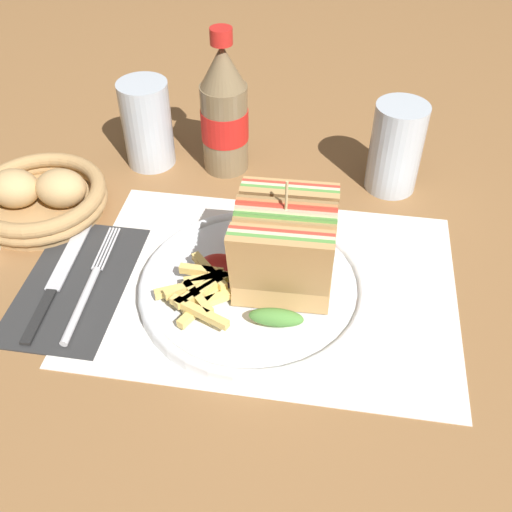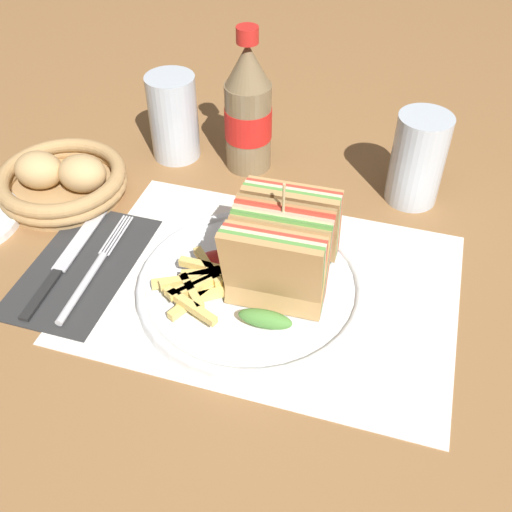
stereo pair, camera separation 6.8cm
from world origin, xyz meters
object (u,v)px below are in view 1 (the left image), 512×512
(coke_bottle_near, at_px, (224,112))
(bread_basket, at_px, (40,197))
(plate_main, at_px, (253,287))
(glass_far, at_px, (148,129))
(fork, at_px, (87,292))
(glass_near, at_px, (395,153))
(knife, at_px, (57,280))
(club_sandwich, at_px, (284,247))

(coke_bottle_near, bearing_deg, bread_basket, -147.33)
(plate_main, height_order, glass_far, glass_far)
(plate_main, xyz_separation_m, coke_bottle_near, (-0.08, 0.25, 0.08))
(fork, height_order, bread_basket, bread_basket)
(coke_bottle_near, height_order, glass_near, coke_bottle_near)
(plate_main, xyz_separation_m, glass_near, (0.16, 0.24, 0.04))
(bread_basket, bearing_deg, knife, -60.16)
(knife, distance_m, glass_near, 0.47)
(coke_bottle_near, bearing_deg, glass_far, -177.57)
(knife, relative_size, bread_basket, 1.14)
(fork, bearing_deg, glass_near, 36.08)
(club_sandwich, distance_m, glass_far, 0.33)
(plate_main, distance_m, bread_basket, 0.32)
(glass_near, height_order, glass_far, same)
(knife, xyz_separation_m, coke_bottle_near, (0.15, 0.27, 0.08))
(knife, bearing_deg, coke_bottle_near, 58.58)
(plate_main, distance_m, glass_near, 0.29)
(knife, height_order, coke_bottle_near, coke_bottle_near)
(club_sandwich, bearing_deg, knife, -174.06)
(coke_bottle_near, bearing_deg, fork, -110.65)
(plate_main, relative_size, knife, 1.32)
(knife, bearing_deg, glass_near, 31.27)
(knife, xyz_separation_m, bread_basket, (-0.07, 0.13, 0.02))
(plate_main, height_order, glass_near, glass_near)
(coke_bottle_near, bearing_deg, plate_main, -72.15)
(club_sandwich, bearing_deg, coke_bottle_near, 115.10)
(bread_basket, bearing_deg, plate_main, -19.29)
(glass_near, relative_size, glass_far, 1.00)
(bread_basket, bearing_deg, fork, -51.02)
(plate_main, xyz_separation_m, knife, (-0.23, -0.02, -0.00))
(glass_far, height_order, bread_basket, glass_far)
(fork, xyz_separation_m, knife, (-0.04, 0.02, -0.00))
(glass_far, bearing_deg, coke_bottle_near, 2.43)
(club_sandwich, distance_m, glass_near, 0.26)
(glass_far, xyz_separation_m, bread_basket, (-0.11, -0.14, -0.03))
(plate_main, bearing_deg, club_sandwich, 11.81)
(coke_bottle_near, xyz_separation_m, bread_basket, (-0.22, -0.14, -0.06))
(club_sandwich, relative_size, knife, 0.80)
(club_sandwich, bearing_deg, glass_far, 133.52)
(knife, height_order, glass_far, glass_far)
(plate_main, height_order, fork, plate_main)
(coke_bottle_near, xyz_separation_m, glass_far, (-0.11, -0.00, -0.03))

